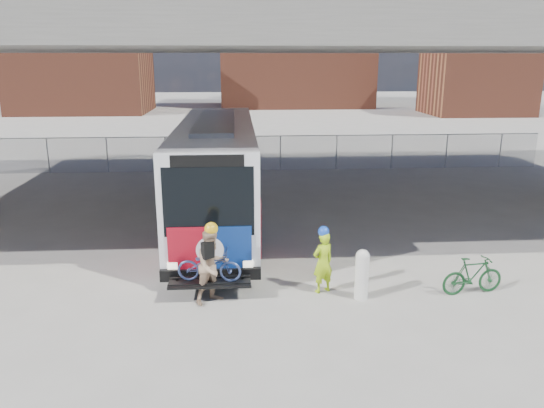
{
  "coord_description": "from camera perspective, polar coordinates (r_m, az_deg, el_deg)",
  "views": [
    {
      "loc": [
        -1.27,
        -15.61,
        5.73
      ],
      "look_at": [
        -0.28,
        -0.62,
        1.6
      ],
      "focal_mm": 35.0,
      "sensor_mm": 36.0,
      "label": 1
    }
  ],
  "objects": [
    {
      "name": "smokestack",
      "position": [
        72.56,
        8.95,
        20.56
      ],
      "size": [
        2.2,
        2.2,
        25.0
      ],
      "primitive_type": "cylinder",
      "color": "brown",
      "rests_on": "ground"
    },
    {
      "name": "brick_buildings",
      "position": [
        63.89,
        -1.6,
        15.09
      ],
      "size": [
        54.0,
        22.0,
        12.0
      ],
      "color": "brown",
      "rests_on": "ground"
    },
    {
      "name": "cyclist_hivis",
      "position": [
        13.42,
        5.5,
        -6.08
      ],
      "size": [
        0.69,
        0.6,
        1.75
      ],
      "rotation": [
        0.0,
        0.0,
        3.6
      ],
      "color": "#AAD716",
      "rests_on": "ground"
    },
    {
      "name": "ground",
      "position": [
        16.68,
        0.81,
        -4.73
      ],
      "size": [
        160.0,
        160.0,
        0.0
      ],
      "primitive_type": "plane",
      "color": "#9E9991",
      "rests_on": "ground"
    },
    {
      "name": "chainlink_fence",
      "position": [
        27.98,
        -1.15,
        6.52
      ],
      "size": [
        30.0,
        0.06,
        30.0
      ],
      "color": "gray",
      "rests_on": "ground"
    },
    {
      "name": "overpass",
      "position": [
        19.67,
        -0.09,
        17.74
      ],
      "size": [
        40.0,
        16.0,
        7.95
      ],
      "color": "#605E59",
      "rests_on": "ground"
    },
    {
      "name": "cyclist_tan",
      "position": [
        12.85,
        -6.43,
        -6.54
      ],
      "size": [
        1.14,
        1.1,
        2.03
      ],
      "rotation": [
        0.0,
        0.0,
        0.64
      ],
      "color": "tan",
      "rests_on": "ground"
    },
    {
      "name": "bike_parked",
      "position": [
        14.29,
        20.78,
        -7.21
      ],
      "size": [
        1.68,
        0.69,
        0.98
      ],
      "primitive_type": "imported",
      "rotation": [
        0.0,
        0.0,
        1.71
      ],
      "color": "#15411F",
      "rests_on": "ground"
    },
    {
      "name": "bollard",
      "position": [
        13.23,
        9.65,
        -7.28
      ],
      "size": [
        0.33,
        0.33,
        1.28
      ],
      "color": "silver",
      "rests_on": "ground"
    },
    {
      "name": "bus",
      "position": [
        19.02,
        -5.93,
        4.31
      ],
      "size": [
        2.67,
        12.93,
        3.69
      ],
      "color": "silver",
      "rests_on": "ground"
    }
  ]
}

